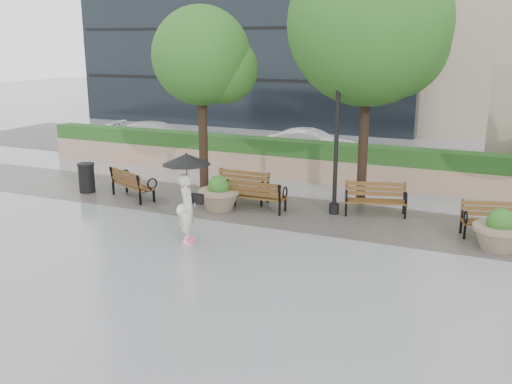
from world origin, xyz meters
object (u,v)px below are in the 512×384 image
at_px(bench_1, 241,193).
at_px(pedestrian, 187,189).
at_px(planter_left, 219,196).
at_px(trash_bin, 87,179).
at_px(bench_0, 133,190).
at_px(car_right, 311,146).
at_px(bench_3, 375,206).
at_px(bench_4, 495,228).
at_px(bench_2, 256,202).
at_px(car_left, 158,136).
at_px(planter_right, 499,234).
at_px(lamppost, 336,154).

xyz_separation_m(bench_1, pedestrian, (0.37, -3.75, 1.04)).
distance_m(planter_left, trash_bin, 4.78).
height_order(bench_0, car_right, car_right).
distance_m(bench_3, bench_4, 3.20).
distance_m(bench_1, bench_4, 7.18).
distance_m(bench_2, pedestrian, 3.26).
height_order(bench_0, car_left, car_left).
relative_size(bench_2, planter_right, 1.41).
height_order(bench_0, trash_bin, bench_0).
xyz_separation_m(car_left, car_right, (7.13, 0.22, 0.03)).
height_order(trash_bin, car_right, car_right).
distance_m(bench_1, pedestrian, 3.91).
bearing_deg(pedestrian, bench_4, -85.28).
relative_size(bench_0, planter_left, 1.49).
bearing_deg(bench_3, planter_left, -178.86).
relative_size(bench_4, planter_left, 1.42).
height_order(bench_1, planter_left, planter_left).
xyz_separation_m(bench_3, lamppost, (-1.08, -0.33, 1.45)).
bearing_deg(bench_0, lamppost, -147.60).
relative_size(bench_0, bench_2, 1.07).
height_order(bench_0, bench_3, bench_0).
distance_m(planter_right, lamppost, 4.66).
bearing_deg(planter_right, trash_bin, 178.55).
xyz_separation_m(planter_left, car_right, (0.26, 7.53, 0.25)).
height_order(bench_0, bench_4, bench_0).
bearing_deg(bench_3, bench_1, 167.73).
xyz_separation_m(bench_1, car_right, (0.06, 6.49, 0.37)).
xyz_separation_m(planter_right, car_left, (-14.32, 7.59, 0.23)).
distance_m(bench_1, trash_bin, 5.08).
height_order(bench_1, lamppost, lamppost).
bearing_deg(bench_0, planter_right, -157.76).
xyz_separation_m(bench_0, bench_1, (3.19, 1.03, 0.00)).
height_order(bench_0, bench_1, same).
height_order(bench_2, pedestrian, pedestrian).
bearing_deg(car_left, bench_1, -141.83).
bearing_deg(bench_3, bench_2, -179.44).
distance_m(bench_1, planter_left, 1.06).
bearing_deg(lamppost, car_left, 147.53).
xyz_separation_m(trash_bin, lamppost, (7.93, 0.91, 1.27)).
height_order(bench_3, pedestrian, pedestrian).
height_order(bench_4, trash_bin, trash_bin).
height_order(bench_2, planter_left, planter_left).
bearing_deg(bench_1, bench_3, 4.42).
height_order(planter_right, car_left, car_left).
distance_m(bench_4, trash_bin, 12.15).
bearing_deg(bench_2, trash_bin, 2.14).
bearing_deg(planter_left, bench_3, 16.63).
xyz_separation_m(bench_0, lamppost, (6.14, 0.93, 1.45)).
relative_size(bench_0, bench_1, 1.05).
relative_size(planter_right, car_left, 0.28).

